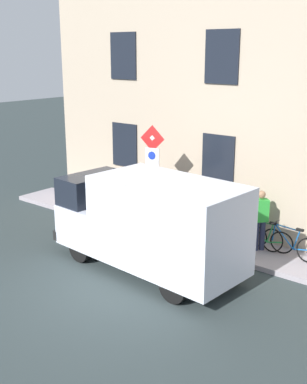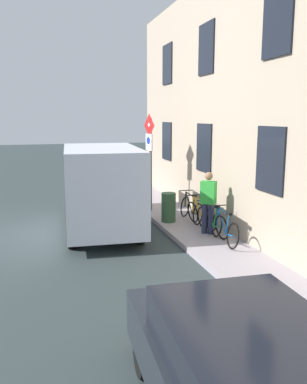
{
  "view_description": "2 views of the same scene",
  "coord_description": "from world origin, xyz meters",
  "views": [
    {
      "loc": [
        -7.57,
        -7.53,
        5.52
      ],
      "look_at": [
        3.35,
        1.26,
        1.48
      ],
      "focal_mm": 46.1,
      "sensor_mm": 36.0,
      "label": 1
    },
    {
      "loc": [
        -0.18,
        -11.69,
        3.33
      ],
      "look_at": [
        3.21,
        -0.03,
        1.05
      ],
      "focal_mm": 37.61,
      "sensor_mm": 36.0,
      "label": 2
    }
  ],
  "objects": [
    {
      "name": "bicycle_green",
      "position": [
        4.35,
        -1.87,
        0.51
      ],
      "size": [
        0.46,
        1.71,
        0.89
      ],
      "rotation": [
        0.0,
        0.0,
        1.65
      ],
      "color": "black",
      "rests_on": "sidewalk_slab"
    },
    {
      "name": "delivery_van",
      "position": [
        1.57,
        -0.06,
        1.33
      ],
      "size": [
        2.38,
        5.46,
        2.5
      ],
      "rotation": [
        0.0,
        0.0,
        1.5
      ],
      "color": "silver",
      "rests_on": "ground_plane"
    },
    {
      "name": "parked_hatchback",
      "position": [
        1.73,
        -8.52,
        0.73
      ],
      "size": [
        1.94,
        4.08,
        1.38
      ],
      "rotation": [
        0.0,
        0.0,
        1.52
      ],
      "color": "#1F242A",
      "rests_on": "ground_plane"
    },
    {
      "name": "building_facade",
      "position": [
        5.24,
        0.0,
        3.71
      ],
      "size": [
        0.75,
        13.65,
        7.42
      ],
      "color": "#B8A48C",
      "rests_on": "ground_plane"
    },
    {
      "name": "bicycle_blue",
      "position": [
        4.35,
        -2.65,
        0.51
      ],
      "size": [
        0.46,
        1.72,
        0.89
      ],
      "rotation": [
        0.0,
        0.0,
        1.51
      ],
      "color": "black",
      "rests_on": "sidewalk_slab"
    },
    {
      "name": "pedestrian",
      "position": [
        4.26,
        -1.78,
        1.07
      ],
      "size": [
        0.47,
        0.46,
        1.72
      ],
      "rotation": [
        0.0,
        0.0,
        3.98
      ],
      "color": "#262B47",
      "rests_on": "sidewalk_slab"
    },
    {
      "name": "bicycle_orange",
      "position": [
        4.35,
        -1.1,
        0.51
      ],
      "size": [
        0.46,
        1.72,
        0.89
      ],
      "rotation": [
        0.0,
        0.0,
        1.67
      ],
      "color": "black",
      "rests_on": "sidewalk_slab"
    },
    {
      "name": "litter_bin",
      "position": [
        3.63,
        -0.25,
        0.59
      ],
      "size": [
        0.44,
        0.44,
        0.9
      ],
      "primitive_type": "cylinder",
      "color": "#2D5133",
      "rests_on": "sidewalk_slab"
    },
    {
      "name": "bicycle_black",
      "position": [
        4.35,
        -0.32,
        0.51
      ],
      "size": [
        0.46,
        1.71,
        0.89
      ],
      "rotation": [
        0.0,
        0.0,
        1.59
      ],
      "color": "black",
      "rests_on": "sidewalk_slab"
    },
    {
      "name": "sign_post_stacked",
      "position": [
        3.49,
        1.4,
        2.28
      ],
      "size": [
        0.19,
        0.55,
        3.18
      ],
      "color": "#474C47",
      "rests_on": "sidewalk_slab"
    },
    {
      "name": "ground_plane",
      "position": [
        0.0,
        0.0,
        0.0
      ],
      "size": [
        80.0,
        80.0,
        0.0
      ],
      "primitive_type": "plane",
      "color": "#2E3839"
    },
    {
      "name": "sidewalk_slab",
      "position": [
        4.09,
        0.0,
        0.07
      ],
      "size": [
        1.61,
        15.65,
        0.14
      ],
      "primitive_type": "cube",
      "color": "#9E959D",
      "rests_on": "ground_plane"
    }
  ]
}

